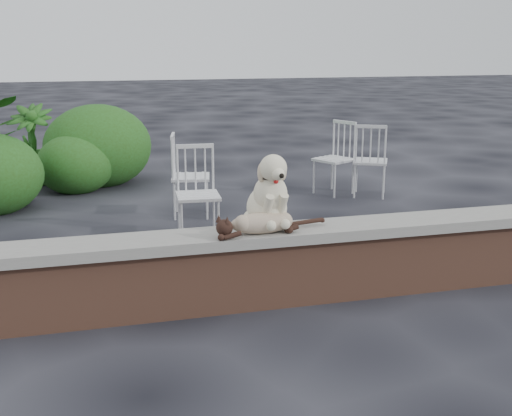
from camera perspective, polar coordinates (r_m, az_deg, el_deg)
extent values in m
plane|color=black|center=(5.33, 10.91, -7.15)|extent=(60.00, 60.00, 0.00)
cube|color=brown|center=(5.24, 11.04, -4.60)|extent=(6.00, 0.30, 0.50)
cube|color=slate|center=(5.15, 11.20, -1.55)|extent=(6.20, 0.40, 0.08)
imported|color=#234814|center=(9.50, -19.20, 5.29)|extent=(0.74, 0.74, 1.11)
ellipsoid|color=#234814|center=(9.28, -13.78, 5.29)|extent=(1.48, 1.35, 1.17)
ellipsoid|color=#234814|center=(8.89, -15.64, 3.72)|extent=(1.02, 0.93, 0.81)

